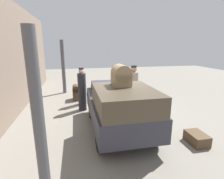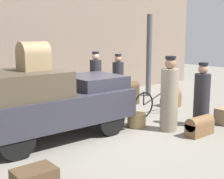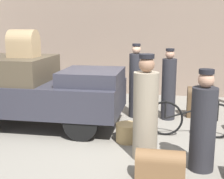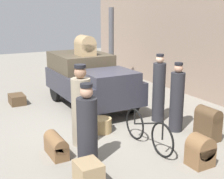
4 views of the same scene
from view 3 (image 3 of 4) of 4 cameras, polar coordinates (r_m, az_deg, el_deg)
name	(u,v)px [view 3 (image 3 of 4)]	position (r m, az deg, el deg)	size (l,w,h in m)	color
ground_plane	(101,134)	(6.77, -1.98, -8.17)	(30.00, 30.00, 0.00)	gray
station_building_facade	(127,26)	(10.37, 2.74, 11.55)	(16.00, 0.15, 4.50)	gray
truck	(36,88)	(7.35, -13.75, 0.34)	(3.69, 1.77, 1.59)	black
bicycle	(191,119)	(6.71, 14.21, -5.28)	(1.80, 0.04, 0.80)	black
wicker_basket	(128,133)	(6.34, 2.86, -7.88)	(0.47, 0.47, 0.36)	tan
conductor_in_dark_uniform	(169,87)	(7.75, 10.32, 0.44)	(0.35, 0.35, 1.75)	#232328
porter_standing_middle	(203,125)	(5.20, 16.33, -6.31)	(0.40, 0.40, 1.65)	#232328
porter_with_bicycle	(146,112)	(5.41, 6.15, -4.14)	(0.43, 0.43, 1.84)	gray
porter_lifting_near_truck	(136,83)	(7.83, 4.38, 1.10)	(0.34, 0.34, 1.85)	#232328
trunk_umber_medium	(199,101)	(8.18, 15.67, -2.01)	(0.60, 0.33, 0.78)	#4C3823
trunk_wicker_pale	(160,164)	(4.95, 8.78, -13.35)	(0.75, 0.31, 0.46)	brown
trunk_on_truck_roof	(23,44)	(7.32, -15.89, 7.97)	(0.61, 0.51, 0.61)	#937A56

